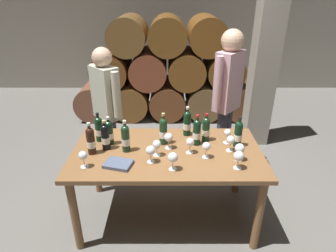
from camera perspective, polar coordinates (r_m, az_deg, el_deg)
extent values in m
plane|color=#66635E|center=(3.04, -0.02, -17.36)|extent=(14.00, 14.00, 0.00)
cube|color=gray|center=(6.44, 0.16, 19.90)|extent=(10.00, 0.24, 2.80)
cylinder|color=brown|center=(5.28, -13.75, 5.49)|extent=(0.60, 0.90, 0.60)
cylinder|color=brown|center=(5.17, -6.92, 5.60)|extent=(0.60, 0.90, 0.60)
cylinder|color=brown|center=(5.13, 0.11, 5.63)|extent=(0.60, 0.90, 0.60)
cylinder|color=brown|center=(5.16, 7.15, 5.58)|extent=(0.60, 0.90, 0.60)
cylinder|color=brown|center=(5.28, 13.99, 5.45)|extent=(0.60, 0.90, 0.60)
cylinder|color=brown|center=(5.06, -10.87, 11.35)|extent=(0.60, 0.90, 0.60)
cylinder|color=brown|center=(4.97, -3.59, 11.53)|extent=(0.60, 0.90, 0.60)
cylinder|color=brown|center=(4.97, 3.82, 11.52)|extent=(0.60, 0.90, 0.60)
cylinder|color=brown|center=(5.05, 11.12, 11.32)|extent=(0.60, 0.90, 0.60)
cylinder|color=brown|center=(4.90, -7.63, 17.65)|extent=(0.60, 0.90, 0.60)
cylinder|color=brown|center=(4.86, 0.12, 17.79)|extent=(0.60, 0.90, 0.60)
cylinder|color=brown|center=(4.90, 7.88, 17.63)|extent=(0.60, 0.90, 0.60)
cube|color=gray|center=(4.10, 19.15, 13.58)|extent=(0.32, 0.32, 2.60)
cube|color=brown|center=(2.58, -0.02, -5.34)|extent=(1.70, 0.90, 0.04)
cylinder|color=brown|center=(2.62, -17.90, -16.65)|extent=(0.07, 0.07, 0.72)
cylinder|color=brown|center=(2.62, 17.83, -16.75)|extent=(0.07, 0.07, 0.72)
cylinder|color=brown|center=(3.21, -13.97, -7.33)|extent=(0.07, 0.07, 0.72)
cylinder|color=brown|center=(3.21, 14.02, -7.39)|extent=(0.07, 0.07, 0.72)
cylinder|color=black|center=(2.57, -14.90, -3.25)|extent=(0.07, 0.07, 0.21)
sphere|color=black|center=(2.52, -15.18, -1.07)|extent=(0.07, 0.07, 0.07)
cylinder|color=black|center=(2.51, -15.25, -0.53)|extent=(0.03, 0.03, 0.07)
cylinder|color=silver|center=(2.49, -15.37, 0.39)|extent=(0.03, 0.03, 0.02)
cylinder|color=silver|center=(2.58, -14.87, -3.45)|extent=(0.07, 0.07, 0.06)
cylinder|color=#19381E|center=(2.64, -0.73, -1.44)|extent=(0.07, 0.07, 0.22)
sphere|color=#19381E|center=(2.59, -0.74, 0.81)|extent=(0.07, 0.07, 0.07)
cylinder|color=#19381E|center=(2.58, -0.74, 1.37)|extent=(0.03, 0.03, 0.07)
cylinder|color=tan|center=(2.56, -0.75, 2.31)|extent=(0.03, 0.03, 0.02)
cylinder|color=silver|center=(2.64, -0.73, -1.64)|extent=(0.07, 0.07, 0.06)
cylinder|color=black|center=(2.77, -13.35, -0.96)|extent=(0.07, 0.07, 0.20)
sphere|color=black|center=(2.73, -13.58, 1.03)|extent=(0.07, 0.07, 0.07)
cylinder|color=black|center=(2.72, -13.64, 1.52)|extent=(0.03, 0.03, 0.06)
cylinder|color=black|center=(2.70, -13.73, 2.35)|extent=(0.03, 0.03, 0.02)
cylinder|color=silver|center=(2.78, -13.33, -1.14)|extent=(0.07, 0.07, 0.06)
cylinder|color=black|center=(2.64, 5.96, -1.64)|extent=(0.07, 0.07, 0.21)
sphere|color=black|center=(2.59, 6.07, 0.53)|extent=(0.07, 0.07, 0.07)
cylinder|color=black|center=(2.58, 6.10, 1.07)|extent=(0.03, 0.03, 0.07)
cylinder|color=#B21E23|center=(2.56, 6.14, 1.98)|extent=(0.03, 0.03, 0.02)
cylinder|color=silver|center=(2.65, 5.95, -1.84)|extent=(0.07, 0.07, 0.06)
cylinder|color=#19381E|center=(2.72, 7.75, -1.06)|extent=(0.07, 0.07, 0.20)
sphere|color=#19381E|center=(2.67, 7.88, 0.93)|extent=(0.07, 0.07, 0.07)
cylinder|color=#19381E|center=(2.66, 7.91, 1.41)|extent=(0.03, 0.03, 0.06)
cylinder|color=#B21E23|center=(2.65, 7.96, 2.23)|extent=(0.03, 0.03, 0.02)
cylinder|color=silver|center=(2.72, 7.73, -1.24)|extent=(0.07, 0.07, 0.06)
cylinder|color=black|center=(2.80, 4.04, 0.15)|extent=(0.07, 0.07, 0.21)
sphere|color=black|center=(2.76, 4.11, 2.23)|extent=(0.07, 0.07, 0.07)
cylinder|color=black|center=(2.75, 4.13, 2.75)|extent=(0.03, 0.03, 0.07)
cylinder|color=silver|center=(2.73, 4.16, 3.62)|extent=(0.03, 0.03, 0.02)
cylinder|color=silver|center=(2.81, 4.03, -0.04)|extent=(0.07, 0.07, 0.06)
cylinder|color=black|center=(2.69, -11.39, -1.69)|extent=(0.07, 0.07, 0.19)
sphere|color=black|center=(2.64, -11.58, 0.28)|extent=(0.07, 0.07, 0.07)
cylinder|color=black|center=(2.63, -11.63, 0.76)|extent=(0.03, 0.03, 0.06)
cylinder|color=silver|center=(2.62, -11.71, 1.58)|extent=(0.03, 0.03, 0.02)
cylinder|color=silver|center=(2.69, -11.37, -1.88)|extent=(0.07, 0.07, 0.06)
cylinder|color=black|center=(2.67, 13.98, -2.00)|extent=(0.07, 0.07, 0.21)
sphere|color=black|center=(2.63, 14.23, 0.10)|extent=(0.07, 0.07, 0.07)
cylinder|color=black|center=(2.62, 14.29, 0.62)|extent=(0.03, 0.03, 0.06)
cylinder|color=black|center=(2.60, 14.40, 1.50)|extent=(0.03, 0.03, 0.02)
cylinder|color=silver|center=(2.68, 13.95, -2.19)|extent=(0.07, 0.07, 0.06)
cylinder|color=black|center=(2.61, -12.14, -2.55)|extent=(0.07, 0.07, 0.20)
sphere|color=black|center=(2.57, -12.36, -0.47)|extent=(0.07, 0.07, 0.07)
cylinder|color=black|center=(2.56, -12.41, 0.04)|extent=(0.03, 0.03, 0.06)
cylinder|color=tan|center=(2.54, -12.51, 0.91)|extent=(0.03, 0.03, 0.02)
cylinder|color=silver|center=(2.62, -12.12, -2.74)|extent=(0.07, 0.07, 0.06)
cylinder|color=#19381E|center=(2.55, -8.22, -2.86)|extent=(0.07, 0.07, 0.21)
sphere|color=#19381E|center=(2.50, -8.37, -0.63)|extent=(0.07, 0.07, 0.07)
cylinder|color=#19381E|center=(2.49, -8.41, -0.07)|extent=(0.03, 0.03, 0.07)
cylinder|color=silver|center=(2.47, -8.48, 0.86)|extent=(0.03, 0.03, 0.02)
cylinder|color=silver|center=(2.55, -8.20, -3.06)|extent=(0.07, 0.07, 0.06)
cylinder|color=white|center=(2.63, 12.40, -4.87)|extent=(0.06, 0.06, 0.00)
cylinder|color=white|center=(2.61, 12.48, -4.11)|extent=(0.01, 0.01, 0.07)
sphere|color=white|center=(2.57, 12.63, -2.78)|extent=(0.07, 0.07, 0.07)
cylinder|color=white|center=(2.61, 0.30, -4.40)|extent=(0.06, 0.06, 0.00)
cylinder|color=white|center=(2.59, 0.30, -3.64)|extent=(0.01, 0.01, 0.07)
sphere|color=white|center=(2.56, 0.31, -2.26)|extent=(0.08, 0.08, 0.08)
cylinder|color=white|center=(2.55, 4.56, -5.31)|extent=(0.06, 0.06, 0.00)
cylinder|color=white|center=(2.53, 4.59, -4.54)|extent=(0.01, 0.01, 0.07)
sphere|color=white|center=(2.50, 4.65, -3.18)|extent=(0.07, 0.07, 0.07)
cylinder|color=white|center=(2.41, 13.85, -8.18)|extent=(0.06, 0.06, 0.00)
cylinder|color=white|center=(2.38, 13.95, -7.38)|extent=(0.01, 0.01, 0.07)
sphere|color=white|center=(2.35, 14.14, -5.88)|extent=(0.08, 0.08, 0.08)
cylinder|color=white|center=(2.42, -3.23, -7.16)|extent=(0.06, 0.06, 0.00)
cylinder|color=white|center=(2.40, -3.25, -6.36)|extent=(0.01, 0.01, 0.07)
sphere|color=white|center=(2.36, -3.30, -4.88)|extent=(0.08, 0.08, 0.08)
cylinder|color=white|center=(2.51, 14.05, -6.59)|extent=(0.06, 0.06, 0.00)
cylinder|color=white|center=(2.49, 14.15, -5.81)|extent=(0.01, 0.01, 0.07)
sphere|color=white|center=(2.46, 14.33, -4.37)|extent=(0.08, 0.08, 0.08)
cylinder|color=white|center=(2.51, -2.01, -5.83)|extent=(0.06, 0.06, 0.00)
cylinder|color=white|center=(2.49, -2.02, -5.05)|extent=(0.01, 0.01, 0.07)
sphere|color=white|center=(2.45, -2.05, -3.67)|extent=(0.07, 0.07, 0.07)
cylinder|color=white|center=(2.50, 7.73, -6.21)|extent=(0.06, 0.06, 0.00)
cylinder|color=white|center=(2.48, 7.78, -5.43)|extent=(0.01, 0.01, 0.07)
sphere|color=white|center=(2.44, 7.88, -4.05)|extent=(0.07, 0.07, 0.07)
cylinder|color=white|center=(2.45, -16.11, -7.77)|extent=(0.06, 0.06, 0.00)
cylinder|color=white|center=(2.43, -16.22, -6.99)|extent=(0.01, 0.01, 0.07)
sphere|color=white|center=(2.40, -16.42, -5.61)|extent=(0.07, 0.07, 0.07)
cylinder|color=white|center=(2.75, 11.82, -3.28)|extent=(0.06, 0.06, 0.00)
cylinder|color=white|center=(2.73, 11.89, -2.55)|extent=(0.01, 0.01, 0.07)
sphere|color=white|center=(2.70, 12.02, -1.31)|extent=(0.07, 0.07, 0.07)
cylinder|color=white|center=(2.33, 1.15, -8.63)|extent=(0.06, 0.06, 0.00)
cylinder|color=white|center=(2.30, 1.16, -7.81)|extent=(0.01, 0.01, 0.07)
sphere|color=white|center=(2.26, 1.17, -6.29)|extent=(0.08, 0.08, 0.08)
cube|color=#4C5670|center=(2.40, -9.70, -7.44)|extent=(0.25, 0.21, 0.03)
cylinder|color=#383842|center=(3.49, 11.55, -2.89)|extent=(0.11, 0.11, 0.85)
cylinder|color=#383842|center=(3.41, 10.59, -3.57)|extent=(0.11, 0.11, 0.85)
cube|color=#CC9EA8|center=(3.16, 12.23, 8.69)|extent=(0.35, 0.36, 0.64)
cylinder|color=#CC9EA8|center=(3.33, 14.14, 9.95)|extent=(0.08, 0.08, 0.54)
cylinder|color=#CC9EA8|center=(2.98, 10.22, 8.45)|extent=(0.08, 0.08, 0.54)
sphere|color=tan|center=(3.07, 13.00, 16.28)|extent=(0.23, 0.23, 0.23)
cylinder|color=#383842|center=(3.49, -11.60, -3.71)|extent=(0.11, 0.11, 0.77)
cylinder|color=#383842|center=(3.41, -10.62, -4.40)|extent=(0.11, 0.11, 0.77)
cube|color=#B2B29E|center=(3.18, -12.14, 6.52)|extent=(0.35, 0.36, 0.58)
cylinder|color=#B2B29E|center=(3.34, -14.09, 7.81)|extent=(0.08, 0.08, 0.49)
cylinder|color=#B2B29E|center=(3.00, -10.09, 6.10)|extent=(0.08, 0.08, 0.49)
sphere|color=tan|center=(3.07, -12.82, 13.23)|extent=(0.21, 0.21, 0.21)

